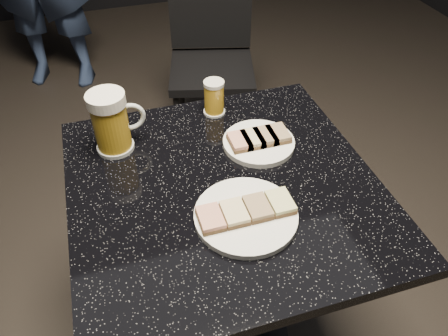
{
  "coord_description": "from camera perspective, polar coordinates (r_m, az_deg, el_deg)",
  "views": [
    {
      "loc": [
        -0.21,
        -0.68,
        1.45
      ],
      "look_at": [
        0.0,
        0.0,
        0.8
      ],
      "focal_mm": 35.0,
      "sensor_mm": 36.0,
      "label": 1
    }
  ],
  "objects": [
    {
      "name": "beer_mug",
      "position": [
        1.09,
        -14.46,
        5.84
      ],
      "size": [
        0.13,
        0.09,
        0.16
      ],
      "color": "silver",
      "rests_on": "table"
    },
    {
      "name": "canapes_on_plate_large",
      "position": [
        0.92,
        2.9,
        -5.54
      ],
      "size": [
        0.2,
        0.07,
        0.02
      ],
      "color": "#4C3521",
      "rests_on": "plate_large"
    },
    {
      "name": "canapes_on_plate_small",
      "position": [
        1.1,
        4.59,
        3.97
      ],
      "size": [
        0.15,
        0.07,
        0.02
      ],
      "color": "#4C3521",
      "rests_on": "plate_small"
    },
    {
      "name": "beer_tumbler",
      "position": [
        1.2,
        -1.3,
        9.19
      ],
      "size": [
        0.06,
        0.06,
        0.1
      ],
      "color": "silver",
      "rests_on": "table"
    },
    {
      "name": "plate_small",
      "position": [
        1.11,
        4.55,
        3.31
      ],
      "size": [
        0.18,
        0.18,
        0.01
      ],
      "primitive_type": "cylinder",
      "color": "white",
      "rests_on": "table"
    },
    {
      "name": "plate_large",
      "position": [
        0.93,
        2.87,
        -6.22
      ],
      "size": [
        0.22,
        0.22,
        0.01
      ],
      "primitive_type": "cylinder",
      "color": "white",
      "rests_on": "table"
    },
    {
      "name": "table",
      "position": [
        1.19,
        0.0,
        -10.5
      ],
      "size": [
        0.7,
        0.7,
        0.75
      ],
      "color": "black",
      "rests_on": "floor"
    },
    {
      "name": "chair",
      "position": [
        2.05,
        -1.65,
        14.54
      ],
      "size": [
        0.45,
        0.45,
        0.86
      ],
      "color": "black",
      "rests_on": "floor"
    }
  ]
}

